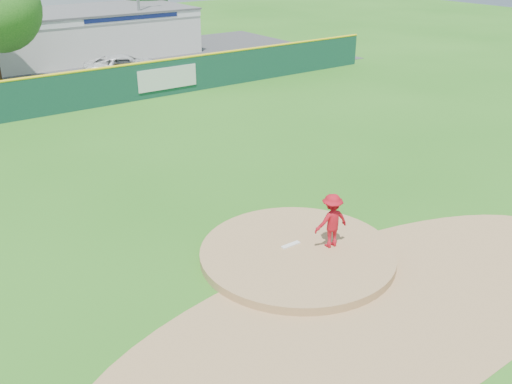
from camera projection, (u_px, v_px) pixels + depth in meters
ground at (297, 257)px, 16.12m from camera, size 120.00×120.00×0.00m
pitchers_mound at (297, 257)px, 16.12m from camera, size 5.50×5.50×0.50m
pitching_rubber at (291, 245)px, 16.23m from camera, size 0.60×0.15×0.04m
infield_dirt_arc at (375, 309)px, 13.90m from camera, size 15.40×15.40×0.01m
parking_lot at (26, 78)px, 36.09m from camera, size 44.00×16.00×0.02m
pitcher at (332, 221)px, 15.91m from camera, size 1.10×0.73×1.59m
van at (126, 66)px, 35.88m from camera, size 5.60×3.72×1.43m
pool_building_grp at (86, 33)px, 42.29m from camera, size 15.20×8.20×3.31m
fence_banners at (37, 98)px, 27.98m from camera, size 18.00×0.04×1.20m
outfield_fence at (73, 90)px, 28.99m from camera, size 40.00×0.14×2.07m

